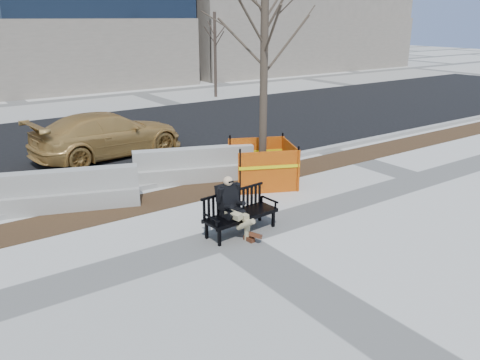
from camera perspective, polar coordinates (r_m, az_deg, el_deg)
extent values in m
plane|color=beige|center=(9.53, -1.52, -6.77)|extent=(120.00, 120.00, 0.00)
cube|color=#47301C|center=(11.62, -8.61, -2.15)|extent=(40.00, 1.20, 0.02)
cube|color=black|center=(17.17, -17.97, 3.98)|extent=(60.00, 10.40, 0.01)
cube|color=#9E9B93|center=(12.41, -10.60, -0.62)|extent=(60.00, 0.25, 0.12)
imported|color=#B88A43|center=(15.59, -15.07, 2.80)|extent=(4.86, 2.44, 1.35)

